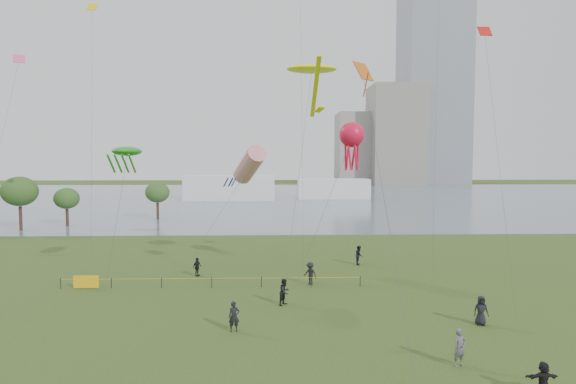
{
  "coord_description": "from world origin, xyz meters",
  "views": [
    {
      "loc": [
        -0.94,
        -23.99,
        10.43
      ],
      "look_at": [
        0.0,
        10.0,
        8.0
      ],
      "focal_mm": 30.0,
      "sensor_mm": 36.0,
      "label": 1
    }
  ],
  "objects_px": {
    "kite_flyer": "(460,348)",
    "kite_stingray": "(312,70)",
    "kite_octopus": "(352,136)",
    "fence": "(135,281)"
  },
  "relations": [
    {
      "from": "kite_flyer",
      "to": "kite_stingray",
      "type": "bearing_deg",
      "value": 83.78
    },
    {
      "from": "kite_flyer",
      "to": "kite_stingray",
      "type": "distance_m",
      "value": 28.43
    },
    {
      "from": "kite_stingray",
      "to": "kite_octopus",
      "type": "relative_size",
      "value": 1.42
    },
    {
      "from": "kite_octopus",
      "to": "kite_stingray",
      "type": "bearing_deg",
      "value": 105.77
    },
    {
      "from": "fence",
      "to": "kite_stingray",
      "type": "relative_size",
      "value": 1.27
    },
    {
      "from": "kite_octopus",
      "to": "fence",
      "type": "bearing_deg",
      "value": 171.86
    },
    {
      "from": "fence",
      "to": "kite_octopus",
      "type": "relative_size",
      "value": 1.8
    },
    {
      "from": "kite_flyer",
      "to": "kite_stingray",
      "type": "xyz_separation_m",
      "value": [
        -5.8,
        21.61,
        17.54
      ]
    },
    {
      "from": "kite_flyer",
      "to": "kite_octopus",
      "type": "height_order",
      "value": "kite_octopus"
    },
    {
      "from": "kite_flyer",
      "to": "kite_stingray",
      "type": "height_order",
      "value": "kite_stingray"
    }
  ]
}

